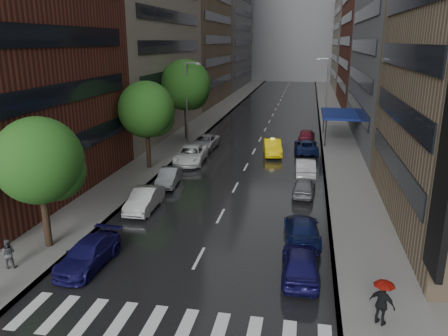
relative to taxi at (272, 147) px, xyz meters
The scene contains 19 objects.
ground 27.09m from the taxi, 94.26° to the right, with size 220.00×220.00×0.00m, color gray.
road 23.10m from the taxi, 95.00° to the left, with size 14.00×140.00×0.01m, color black.
sidewalk_left 25.51m from the taxi, 115.59° to the left, with size 4.00×140.00×0.15m, color gray.
sidewalk_right 24.05m from the taxi, 73.10° to the left, with size 4.00×140.00×0.15m, color gray.
crosswalk 29.07m from the taxi, 93.58° to the right, with size 13.15×2.80×0.01m.
buildings_left 39.12m from the taxi, 118.16° to the left, with size 8.00×108.00×38.00m.
buildings_right 35.40m from the taxi, 66.38° to the left, with size 8.05×109.10×36.00m.
building_far 92.28m from the taxi, 91.27° to the left, with size 40.00×14.00×32.00m, color slate.
tree_near 26.07m from the taxi, 114.38° to the right, with size 4.70×4.70×7.48m.
tree_mid 13.69m from the taxi, 145.53° to the right, with size 4.99×4.99×7.95m.
tree_far 13.16m from the taxi, 152.87° to the left, with size 5.83×5.83×9.29m.
taxi is the anchor object (origin of this frame).
parked_cars_left 11.66m from the taxi, 129.48° to the right, with size 2.98×31.24×1.59m.
parked_cars_right 9.37m from the taxi, 68.81° to the right, with size 2.62×35.33×1.56m.
ped_black_umbrella 28.35m from the taxi, 113.23° to the right, with size 0.96×0.98×2.09m.
ped_red_umbrella 28.13m from the taxi, 76.23° to the right, with size 1.15×0.97×2.01m.
street_lamp_left 10.98m from the taxi, 162.87° to the left, with size 1.74×0.22×9.00m.
street_lamp_right 19.32m from the taxi, 72.41° to the left, with size 1.74×0.22×9.00m.
awning 10.86m from the taxi, 48.93° to the left, with size 4.00×8.00×3.12m.
Camera 1 is at (5.34, -16.56, 11.28)m, focal length 35.00 mm.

